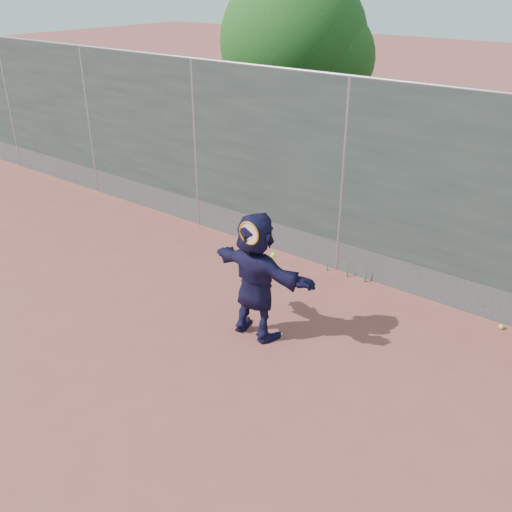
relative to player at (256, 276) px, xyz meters
The scene contains 7 objects.
ground 1.53m from the player, 93.73° to the right, with size 80.00×80.00×0.00m, color #9E4C42.
player is the anchor object (origin of this frame).
ball_ground 3.38m from the player, 39.41° to the left, with size 0.07×0.07×0.07m, color #C4E031.
fence 2.35m from the player, 92.12° to the left, with size 20.00×0.06×3.03m.
swing_action 0.68m from the player, 67.16° to the right, with size 0.56×0.14×0.51m.
tree_left 6.39m from the player, 119.01° to the left, with size 3.15×3.00×4.53m.
weed_clump 2.25m from the player, 84.28° to the left, with size 0.68×0.07×0.30m.
Camera 1 is at (3.93, -3.71, 4.26)m, focal length 40.00 mm.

